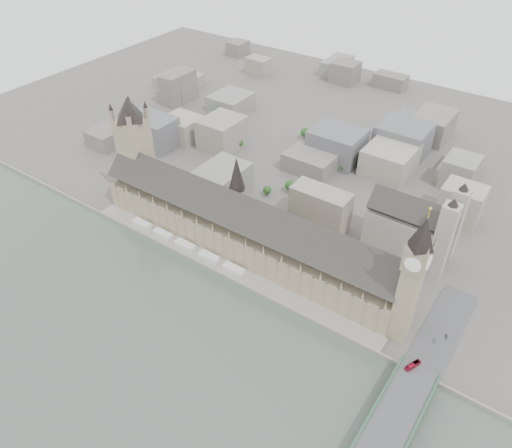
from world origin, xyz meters
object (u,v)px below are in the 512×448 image
Objects in this scene: elizabeth_tower at (413,273)px; car_approach at (446,337)px; victoria_tower at (134,146)px; red_bus_north at (413,365)px; palace_of_westminster at (243,228)px; westminster_abbey at (413,227)px.

elizabeth_tower is 23.18× the size of car_approach.
red_bus_north is at bearing -9.17° from victoria_tower.
palace_of_westminster is 22.94× the size of red_bus_north.
victoria_tower is (-260.00, 18.00, -2.88)m from elizabeth_tower.
westminster_abbey is (232.92, 69.00, -30.12)m from victoria_tower.
red_bus_north is at bearing -13.84° from palace_of_westminster.
victoria_tower is 21.56× the size of car_approach.
elizabeth_tower is at bearing -3.96° from victoria_tower.
palace_of_westminster is 57.14× the size of car_approach.
palace_of_westminster is at bearing 175.15° from elizabeth_tower.
elizabeth_tower reaches higher than victoria_tower.
elizabeth_tower reaches higher than westminster_abbey.
elizabeth_tower is 96.91m from westminster_abbey.
red_bus_north is at bearing -119.77° from car_approach.
palace_of_westminster is 142.94m from elizabeth_tower.
palace_of_westminster is 2.65× the size of victoria_tower.
westminster_abbey is (-27.08, 87.00, -33.01)m from elizabeth_tower.
westminster_abbey reaches higher than car_approach.
car_approach is at bearing 13.86° from elizabeth_tower.
victoria_tower is 244.79m from westminster_abbey.
westminster_abbey is 98.61m from car_approach.
red_bus_north is (46.64, -114.13, -13.22)m from westminster_abbey.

